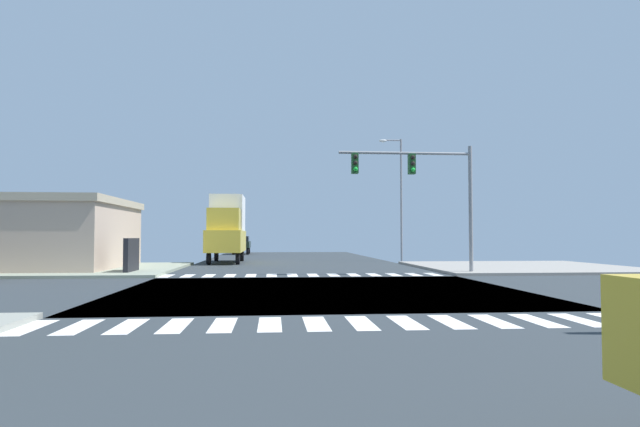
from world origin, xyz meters
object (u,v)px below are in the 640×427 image
Objects in this scene: street_lamp at (398,189)px; sedan_queued_1 at (241,244)px; box_truck_middle_1 at (227,227)px; traffic_signal_mast at (419,179)px.

sedan_queued_1 is at bearing 127.31° from street_lamp.
box_truck_middle_1 is (-12.82, -1.10, -2.91)m from street_lamp.
street_lamp is 2.17× the size of sedan_queued_1.
sedan_queued_1 is at bearing 108.95° from traffic_signal_mast.
street_lamp is at bearing 81.00° from traffic_signal_mast.
traffic_signal_mast is at bearing 108.95° from sedan_queued_1.
box_truck_middle_1 is at bearing -175.08° from street_lamp.
traffic_signal_mast is 0.94× the size of box_truck_middle_1.
street_lamp is 21.59m from sedan_queued_1.
sedan_queued_1 is 17.98m from box_truck_middle_1.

